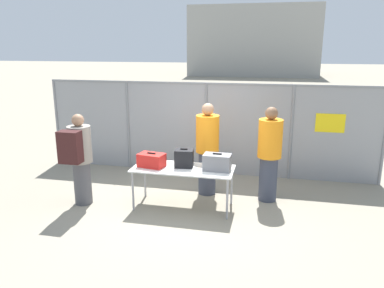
{
  "coord_description": "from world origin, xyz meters",
  "views": [
    {
      "loc": [
        1.49,
        -6.19,
        2.88
      ],
      "look_at": [
        -0.01,
        0.61,
        1.05
      ],
      "focal_mm": 35.0,
      "sensor_mm": 36.0,
      "label": 1
    }
  ],
  "objects_px": {
    "traveler_hooded": "(79,156)",
    "security_worker_far": "(269,153)",
    "suitcase_black": "(184,158)",
    "security_worker_near": "(207,148)",
    "suitcase_red": "(152,160)",
    "utility_trailer": "(278,139)",
    "inspection_table": "(183,171)",
    "suitcase_grey": "(217,162)"
  },
  "relations": [
    {
      "from": "suitcase_grey",
      "to": "traveler_hooded",
      "type": "bearing_deg",
      "value": -173.05
    },
    {
      "from": "security_worker_far",
      "to": "utility_trailer",
      "type": "height_order",
      "value": "security_worker_far"
    },
    {
      "from": "security_worker_near",
      "to": "security_worker_far",
      "type": "xyz_separation_m",
      "value": [
        1.2,
        -0.08,
        -0.01
      ]
    },
    {
      "from": "suitcase_red",
      "to": "utility_trailer",
      "type": "xyz_separation_m",
      "value": [
        2.27,
        4.1,
        -0.49
      ]
    },
    {
      "from": "security_worker_near",
      "to": "utility_trailer",
      "type": "relative_size",
      "value": 0.47
    },
    {
      "from": "suitcase_red",
      "to": "suitcase_grey",
      "type": "height_order",
      "value": "suitcase_grey"
    },
    {
      "from": "suitcase_black",
      "to": "security_worker_near",
      "type": "height_order",
      "value": "security_worker_near"
    },
    {
      "from": "suitcase_red",
      "to": "traveler_hooded",
      "type": "height_order",
      "value": "traveler_hooded"
    },
    {
      "from": "security_worker_far",
      "to": "utility_trailer",
      "type": "bearing_deg",
      "value": -109.97
    },
    {
      "from": "suitcase_red",
      "to": "security_worker_near",
      "type": "bearing_deg",
      "value": 42.53
    },
    {
      "from": "suitcase_black",
      "to": "traveler_hooded",
      "type": "xyz_separation_m",
      "value": [
        -1.88,
        -0.36,
        0.02
      ]
    },
    {
      "from": "suitcase_red",
      "to": "security_worker_near",
      "type": "relative_size",
      "value": 0.28
    },
    {
      "from": "utility_trailer",
      "to": "suitcase_black",
      "type": "bearing_deg",
      "value": -113.07
    },
    {
      "from": "traveler_hooded",
      "to": "suitcase_black",
      "type": "bearing_deg",
      "value": -5.91
    },
    {
      "from": "security_worker_far",
      "to": "inspection_table",
      "type": "bearing_deg",
      "value": 7.71
    },
    {
      "from": "suitcase_black",
      "to": "utility_trailer",
      "type": "distance_m",
      "value": 4.36
    },
    {
      "from": "suitcase_black",
      "to": "security_worker_far",
      "type": "height_order",
      "value": "security_worker_far"
    },
    {
      "from": "suitcase_black",
      "to": "suitcase_grey",
      "type": "distance_m",
      "value": 0.61
    },
    {
      "from": "suitcase_red",
      "to": "security_worker_far",
      "type": "distance_m",
      "value": 2.2
    },
    {
      "from": "suitcase_red",
      "to": "suitcase_black",
      "type": "height_order",
      "value": "suitcase_black"
    },
    {
      "from": "inspection_table",
      "to": "traveler_hooded",
      "type": "relative_size",
      "value": 1.06
    },
    {
      "from": "inspection_table",
      "to": "security_worker_far",
      "type": "distance_m",
      "value": 1.66
    },
    {
      "from": "suitcase_red",
      "to": "security_worker_near",
      "type": "height_order",
      "value": "security_worker_near"
    },
    {
      "from": "suitcase_grey",
      "to": "security_worker_far",
      "type": "relative_size",
      "value": 0.27
    },
    {
      "from": "inspection_table",
      "to": "suitcase_grey",
      "type": "relative_size",
      "value": 3.72
    },
    {
      "from": "suitcase_black",
      "to": "security_worker_far",
      "type": "bearing_deg",
      "value": 21.9
    },
    {
      "from": "suitcase_red",
      "to": "traveler_hooded",
      "type": "distance_m",
      "value": 1.33
    },
    {
      "from": "inspection_table",
      "to": "security_worker_near",
      "type": "relative_size",
      "value": 0.99
    },
    {
      "from": "traveler_hooded",
      "to": "security_worker_far",
      "type": "bearing_deg",
      "value": -0.9
    },
    {
      "from": "inspection_table",
      "to": "suitcase_red",
      "type": "distance_m",
      "value": 0.6
    },
    {
      "from": "suitcase_black",
      "to": "security_worker_near",
      "type": "xyz_separation_m",
      "value": [
        0.3,
        0.69,
        0.03
      ]
    },
    {
      "from": "suitcase_black",
      "to": "utility_trailer",
      "type": "relative_size",
      "value": 0.09
    },
    {
      "from": "suitcase_grey",
      "to": "security_worker_near",
      "type": "bearing_deg",
      "value": 112.49
    },
    {
      "from": "suitcase_grey",
      "to": "security_worker_far",
      "type": "xyz_separation_m",
      "value": [
        0.89,
        0.66,
        0.03
      ]
    },
    {
      "from": "suitcase_black",
      "to": "utility_trailer",
      "type": "height_order",
      "value": "suitcase_black"
    },
    {
      "from": "suitcase_black",
      "to": "traveler_hooded",
      "type": "height_order",
      "value": "traveler_hooded"
    },
    {
      "from": "inspection_table",
      "to": "suitcase_grey",
      "type": "xyz_separation_m",
      "value": [
        0.61,
        0.02,
        0.2
      ]
    },
    {
      "from": "traveler_hooded",
      "to": "utility_trailer",
      "type": "bearing_deg",
      "value": 33.68
    },
    {
      "from": "traveler_hooded",
      "to": "security_worker_far",
      "type": "relative_size",
      "value": 0.94
    },
    {
      "from": "security_worker_near",
      "to": "suitcase_black",
      "type": "bearing_deg",
      "value": 81.43
    },
    {
      "from": "suitcase_red",
      "to": "utility_trailer",
      "type": "relative_size",
      "value": 0.13
    },
    {
      "from": "suitcase_black",
      "to": "suitcase_red",
      "type": "bearing_deg",
      "value": -168.06
    }
  ]
}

